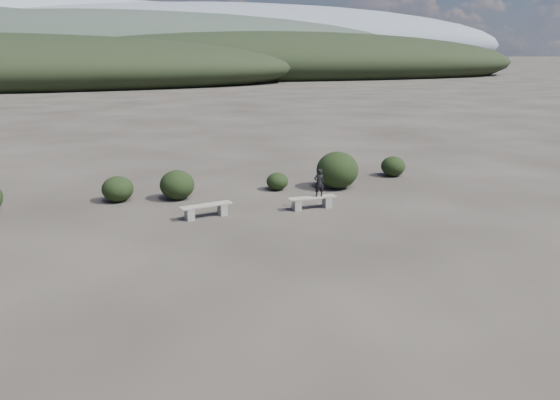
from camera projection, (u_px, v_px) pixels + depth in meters
name	position (u px, v px, depth m)	size (l,w,h in m)	color
ground	(306.00, 276.00, 14.02)	(1200.00, 1200.00, 0.00)	#2C2722
bench_left	(206.00, 210.00, 18.97)	(1.89, 0.77, 0.46)	gray
bench_right	(312.00, 202.00, 20.01)	(1.83, 0.45, 0.45)	gray
seated_person	(319.00, 183.00, 19.91)	(0.38, 0.25, 1.03)	black
shrub_a	(118.00, 189.00, 20.97)	(1.20, 1.20, 0.98)	black
shrub_b	(177.00, 185.00, 21.27)	(1.34, 1.34, 1.15)	black
shrub_c	(277.00, 181.00, 22.76)	(0.91, 0.91, 0.73)	black
shrub_d	(337.00, 170.00, 22.96)	(1.77, 1.77, 1.55)	black
shrub_e	(393.00, 166.00, 25.27)	(1.12, 1.12, 0.93)	black
mountain_ridges	(96.00, 43.00, 320.99)	(500.00, 400.00, 56.00)	black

